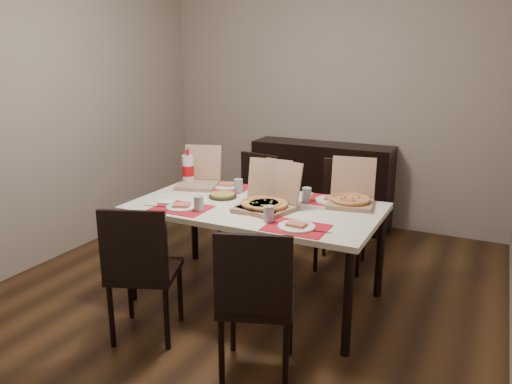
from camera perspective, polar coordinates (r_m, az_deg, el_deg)
ground at (r=4.09m, az=-1.03°, el=-11.13°), size 3.80×4.00×0.02m
room_walls at (r=4.05m, az=1.72°, el=14.22°), size 3.84×4.02×2.62m
sideboard at (r=5.48m, az=7.45°, el=0.86°), size 1.50×0.40×0.90m
dining_table at (r=3.70m, az=-0.00°, el=-2.49°), size 1.80×1.00×0.75m
chair_near_left at (r=3.30m, az=-12.99°, el=-8.39°), size 0.54×0.54×0.93m
chair_near_right at (r=2.85m, az=-0.02°, el=-11.99°), size 0.53×0.53×0.93m
chair_far_left at (r=4.64m, az=-0.52°, el=-0.91°), size 0.50×0.50×0.93m
chair_far_right at (r=4.45m, az=9.95°, el=-1.91°), size 0.47×0.47×0.93m
setting_near_left at (r=3.62m, az=-8.20°, el=-1.57°), size 0.49×0.30×0.11m
setting_near_right at (r=3.23m, az=3.75°, el=-3.56°), size 0.48×0.30×0.11m
setting_far_left at (r=4.14m, az=-3.26°, el=0.73°), size 0.50×0.30×0.11m
setting_far_right at (r=3.79m, az=7.95°, el=-0.77°), size 0.44×0.30×0.11m
napkin_loose at (r=3.67m, az=0.45°, el=-1.36°), size 0.16×0.16×0.02m
pizza_box_center at (r=3.55m, az=1.59°, el=-1.19°), size 0.42×0.44×0.33m
pizza_box_right at (r=3.74m, az=10.79°, el=-0.59°), size 0.38×0.41×0.33m
pizza_box_left at (r=4.23m, az=-6.50°, el=1.48°), size 0.41×0.43×0.32m
pizza_box_extra at (r=3.58m, az=0.76°, el=-1.04°), size 0.35×0.39×0.33m
faina_plate at (r=3.88m, az=-3.82°, el=-0.42°), size 0.22×0.22×0.03m
dip_bowl at (r=3.77m, az=2.08°, el=-0.84°), size 0.13×0.13×0.03m
soda_bottle at (r=4.26m, az=-7.78°, el=2.53°), size 0.10×0.10×0.30m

